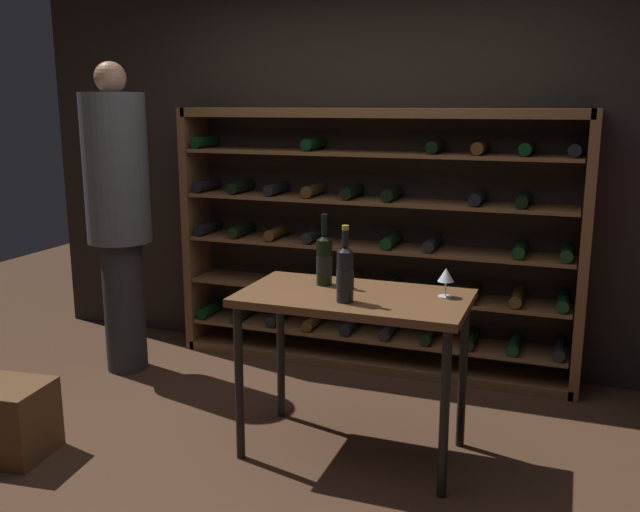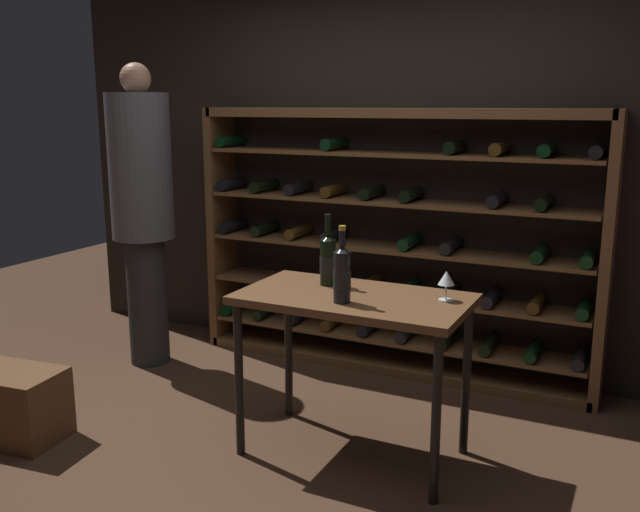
{
  "view_description": "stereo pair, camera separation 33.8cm",
  "coord_description": "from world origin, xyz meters",
  "views": [
    {
      "loc": [
        1.31,
        -2.79,
        1.76
      ],
      "look_at": [
        0.16,
        0.31,
        1.03
      ],
      "focal_mm": 39.05,
      "sensor_mm": 36.0,
      "label": 1
    },
    {
      "loc": [
        1.62,
        -2.66,
        1.76
      ],
      "look_at": [
        0.16,
        0.31,
        1.03
      ],
      "focal_mm": 39.05,
      "sensor_mm": 36.0,
      "label": 2
    }
  ],
  "objects": [
    {
      "name": "wine_glass_stemmed_right",
      "position": [
        0.75,
        0.47,
        0.95
      ],
      "size": [
        0.08,
        0.08,
        0.14
      ],
      "color": "silver",
      "rests_on": "tasting_table"
    },
    {
      "name": "wine_bottle_gold_foil",
      "position": [
        0.32,
        0.22,
        0.98
      ],
      "size": [
        0.08,
        0.08,
        0.37
      ],
      "color": "black",
      "rests_on": "tasting_table"
    },
    {
      "name": "wine_bottle_red_label",
      "position": [
        0.12,
        0.48,
        0.98
      ],
      "size": [
        0.08,
        0.08,
        0.37
      ],
      "color": "black",
      "rests_on": "tasting_table"
    },
    {
      "name": "wine_crate",
      "position": [
        -1.35,
        -0.28,
        0.19
      ],
      "size": [
        0.52,
        0.39,
        0.38
      ],
      "primitive_type": "cube",
      "rotation": [
        0.0,
        0.0,
        0.11
      ],
      "color": "brown",
      "rests_on": "ground"
    },
    {
      "name": "back_wall",
      "position": [
        0.0,
        1.77,
        1.48
      ],
      "size": [
        5.11,
        0.1,
        2.95
      ],
      "primitive_type": "cube",
      "color": "black",
      "rests_on": "ground"
    },
    {
      "name": "tasting_table",
      "position": [
        0.32,
        0.36,
        0.75
      ],
      "size": [
        1.12,
        0.62,
        0.84
      ],
      "color": "brown",
      "rests_on": "ground"
    },
    {
      "name": "ground_plane",
      "position": [
        0.0,
        0.0,
        0.0
      ],
      "size": [
        9.54,
        9.54,
        0.0
      ],
      "primitive_type": "plane",
      "color": "#472D1E"
    },
    {
      "name": "person_guest_khaki",
      "position": [
        -1.47,
        0.93,
        1.13
      ],
      "size": [
        0.41,
        0.41,
        2.02
      ],
      "rotation": [
        0.0,
        0.0,
        -1.02
      ],
      "color": "#292929",
      "rests_on": "ground"
    },
    {
      "name": "wine_rack",
      "position": [
        0.07,
        1.56,
        0.85
      ],
      "size": [
        2.71,
        0.32,
        1.73
      ],
      "color": "brown",
      "rests_on": "ground"
    }
  ]
}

